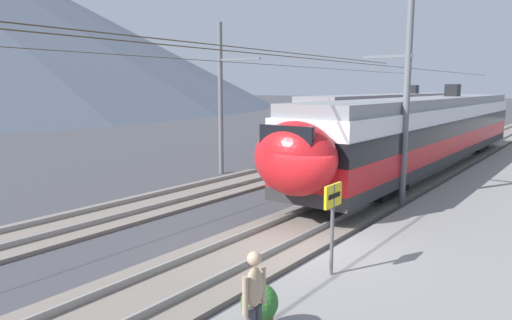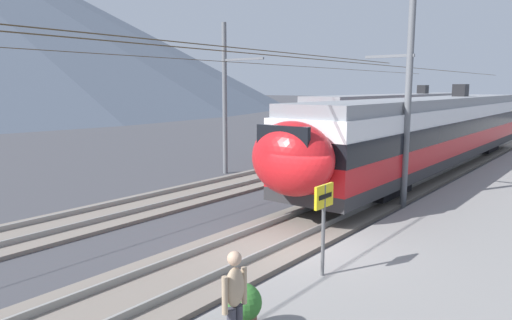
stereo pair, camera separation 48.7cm
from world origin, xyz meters
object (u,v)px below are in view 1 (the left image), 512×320
at_px(train_far_track, 393,115).
at_px(potted_plant_platform_edge, 260,306).
at_px(catenary_mast_mid, 403,102).
at_px(train_near_platform, 427,129).
at_px(passenger_walking, 254,299).
at_px(catenary_mast_far_side, 223,96).
at_px(platform_sign, 333,209).

xyz_separation_m(train_far_track, potted_plant_platform_edge, (-29.67, -8.91, -1.44)).
bearing_deg(train_far_track, potted_plant_platform_edge, -163.28).
bearing_deg(catenary_mast_mid, train_near_platform, 10.26).
bearing_deg(passenger_walking, train_near_platform, 9.75).
distance_m(catenary_mast_mid, passenger_walking, 11.94).
bearing_deg(catenary_mast_far_side, potted_plant_platform_edge, -137.42).
relative_size(train_near_platform, catenary_mast_far_side, 0.65).
bearing_deg(platform_sign, catenary_mast_far_side, 50.11).
distance_m(train_near_platform, platform_sign, 16.00).
bearing_deg(catenary_mast_far_side, train_far_track, -6.84).
xyz_separation_m(catenary_mast_mid, platform_sign, (-7.91, -1.34, -2.07)).
height_order(catenary_mast_far_side, potted_plant_platform_edge, catenary_mast_far_side).
bearing_deg(passenger_walking, potted_plant_platform_edge, 29.85).
relative_size(catenary_mast_mid, catenary_mast_far_side, 1.00).
bearing_deg(potted_plant_platform_edge, train_near_platform, 9.00).
height_order(catenary_mast_far_side, passenger_walking, catenary_mast_far_side).
bearing_deg(catenary_mast_mid, catenary_mast_far_side, 83.16).
relative_size(catenary_mast_far_side, platform_sign, 20.76).
relative_size(catenary_mast_far_side, passenger_walking, 24.95).
distance_m(train_far_track, catenary_mast_far_side, 17.88).
distance_m(platform_sign, potted_plant_platform_edge, 3.13).
height_order(catenary_mast_mid, platform_sign, catenary_mast_mid).
bearing_deg(catenary_mast_mid, train_far_track, 21.40).
bearing_deg(train_far_track, platform_sign, -161.95).
bearing_deg(passenger_walking, catenary_mast_far_side, 42.05).
xyz_separation_m(train_near_platform, platform_sign, (-15.75, -2.76, -0.44)).
xyz_separation_m(train_far_track, catenary_mast_mid, (-18.81, -7.37, 1.63)).
bearing_deg(catenary_mast_far_side, train_near_platform, -50.27).
distance_m(train_far_track, platform_sign, 28.10).
distance_m(catenary_mast_mid, catenary_mast_far_side, 9.56).
distance_m(train_near_platform, train_far_track, 12.47).
xyz_separation_m(catenary_mast_far_side, platform_sign, (-9.05, -10.82, -2.16)).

